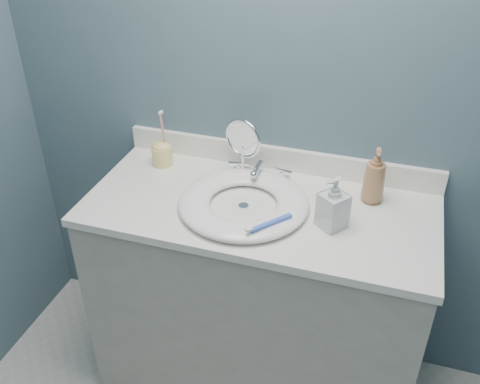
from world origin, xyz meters
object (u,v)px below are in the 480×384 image
at_px(makeup_mirror, 243,145).
at_px(soap_bottle_amber, 375,176).
at_px(soap_bottle_clear, 334,203).
at_px(toothbrush_holder, 162,152).

xyz_separation_m(makeup_mirror, soap_bottle_amber, (0.48, -0.03, -0.02)).
distance_m(soap_bottle_amber, soap_bottle_clear, 0.22).
bearing_deg(makeup_mirror, soap_bottle_clear, -12.02).
bearing_deg(toothbrush_holder, soap_bottle_amber, -0.89).
height_order(soap_bottle_amber, toothbrush_holder, toothbrush_holder).
relative_size(makeup_mirror, soap_bottle_amber, 1.13).
bearing_deg(toothbrush_holder, soap_bottle_clear, -16.31).
height_order(soap_bottle_clear, toothbrush_holder, toothbrush_holder).
distance_m(makeup_mirror, soap_bottle_clear, 0.44).
height_order(makeup_mirror, soap_bottle_amber, makeup_mirror).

